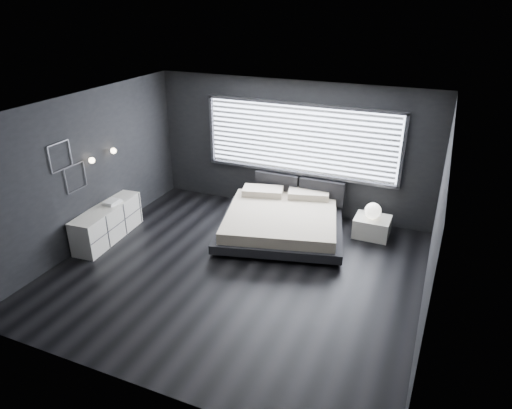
% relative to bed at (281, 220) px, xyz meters
% --- Properties ---
extents(room, '(6.04, 6.00, 2.80)m').
position_rel_bed_xyz_m(room, '(-0.23, -1.59, 1.12)').
color(room, black).
rests_on(room, ground).
extents(window, '(4.14, 0.09, 1.52)m').
position_rel_bed_xyz_m(window, '(-0.03, 1.10, 1.33)').
color(window, white).
rests_on(window, ground).
extents(headboard, '(1.96, 0.16, 0.52)m').
position_rel_bed_xyz_m(headboard, '(0.01, 1.05, 0.29)').
color(headboard, black).
rests_on(headboard, ground).
extents(sconce_near, '(0.18, 0.11, 0.11)m').
position_rel_bed_xyz_m(sconce_near, '(-3.11, -1.54, 1.32)').
color(sconce_near, silver).
rests_on(sconce_near, ground).
extents(sconce_far, '(0.18, 0.11, 0.11)m').
position_rel_bed_xyz_m(sconce_far, '(-3.11, -0.94, 1.32)').
color(sconce_far, silver).
rests_on(sconce_far, ground).
extents(wall_art_upper, '(0.01, 0.48, 0.48)m').
position_rel_bed_xyz_m(wall_art_upper, '(-3.20, -2.14, 1.57)').
color(wall_art_upper, '#47474C').
rests_on(wall_art_upper, ground).
extents(wall_art_lower, '(0.01, 0.48, 0.48)m').
position_rel_bed_xyz_m(wall_art_lower, '(-3.20, -1.89, 1.10)').
color(wall_art_lower, '#47474C').
rests_on(wall_art_lower, ground).
extents(bed, '(2.83, 2.75, 0.61)m').
position_rel_bed_xyz_m(bed, '(0.00, 0.00, 0.00)').
color(bed, black).
rests_on(bed, ground).
extents(nightstand, '(0.67, 0.56, 0.39)m').
position_rel_bed_xyz_m(nightstand, '(1.67, 0.59, -0.09)').
color(nightstand, silver).
rests_on(nightstand, ground).
extents(orb_lamp, '(0.31, 0.31, 0.31)m').
position_rel_bed_xyz_m(orb_lamp, '(1.66, 0.57, 0.26)').
color(orb_lamp, white).
rests_on(orb_lamp, nightstand).
extents(dresser, '(0.60, 1.70, 0.67)m').
position_rel_bed_xyz_m(dresser, '(-3.00, -1.49, 0.05)').
color(dresser, silver).
rests_on(dresser, ground).
extents(book_stack, '(0.27, 0.34, 0.07)m').
position_rel_bed_xyz_m(book_stack, '(-2.99, -1.32, 0.42)').
color(book_stack, white).
rests_on(book_stack, dresser).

